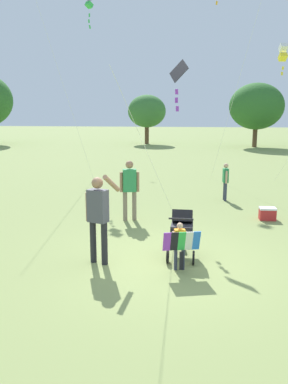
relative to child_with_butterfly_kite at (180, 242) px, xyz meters
The scene contains 11 objects.
ground_plane 0.73m from the child_with_butterfly_kite, 120.82° to the left, with size 120.00×120.00×0.00m, color #849351.
treeline_distant 28.20m from the child_with_butterfly_kite, 76.15° to the left, with size 44.20×7.92×6.74m.
child_with_butterfly_kite is the anchor object (origin of this frame).
person_adult_flyer 1.71m from the child_with_butterfly_kite, behind, with size 0.68×0.53×1.84m.
stroller 0.75m from the child_with_butterfly_kite, 88.36° to the left, with size 0.57×1.09×1.03m.
kite_adult_black 4.75m from the child_with_butterfly_kite, 93.87° to the left, with size 1.46×3.55×4.35m.
kite_green_novelty 11.88m from the child_with_butterfly_kite, 69.56° to the left, with size 1.79×4.05×5.65m.
kite_blue_high 12.37m from the child_with_butterfly_kite, 112.74° to the left, with size 1.42×3.20×7.59m.
person_red_shirt 6.38m from the child_with_butterfly_kite, 77.66° to the left, with size 0.19×0.41×1.27m.
person_couple_left 3.74m from the child_with_butterfly_kite, 113.48° to the left, with size 0.53×0.29×1.68m.
cooler_box 4.57m from the child_with_butterfly_kite, 58.90° to the left, with size 0.45×0.33×0.35m.
Camera 1 is at (0.38, -7.74, 3.08)m, focal length 37.66 mm.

